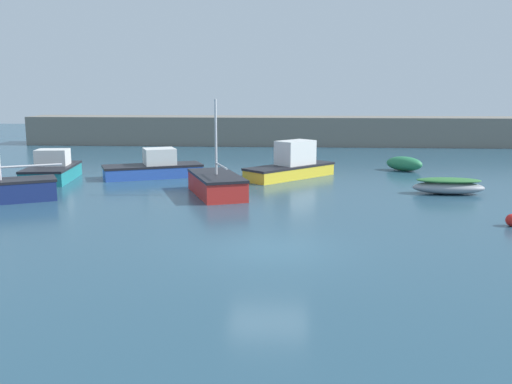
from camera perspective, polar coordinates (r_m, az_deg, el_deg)
ground_plane at (r=18.01m, az=1.29°, el=-6.07°), size 120.00×120.00×0.20m
harbor_breakwater at (r=50.45m, az=2.91°, el=6.14°), size 45.10×3.96×2.47m
sailboat_short_mast at (r=26.86m, az=-3.97°, el=0.77°), size 3.40×4.93×4.49m
motorboat_with_cabin at (r=33.04m, az=-19.73°, el=2.09°), size 2.81×4.76×1.67m
rowboat_with_red_cover at (r=28.64m, az=18.69°, el=0.59°), size 3.40×1.38×0.77m
cabin_cruiser_white at (r=32.06m, az=3.60°, el=2.72°), size 5.20×5.34×2.07m
dinghy_near_pier at (r=35.79m, az=14.60°, el=2.76°), size 2.46×2.14×0.87m
sailboat_twin_hulled at (r=27.64m, az=-24.12°, el=0.14°), size 4.86×3.61×4.28m
motorboat_grey_hull at (r=32.63m, az=-10.10°, el=2.44°), size 5.76×3.87×1.63m
mooring_buoy_red at (r=22.88m, az=24.22°, el=-2.58°), size 0.46×0.46×0.46m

